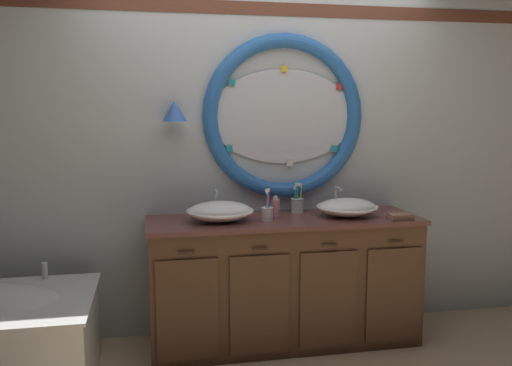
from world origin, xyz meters
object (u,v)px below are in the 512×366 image
toothbrush_holder_left (267,213)px  toothbrush_holder_right (297,204)px  sink_basin_right (347,207)px  folded_hand_towel (400,217)px  soap_dispenser (276,208)px  sink_basin_left (220,211)px

toothbrush_holder_left → toothbrush_holder_right: toothbrush_holder_right is taller
sink_basin_right → toothbrush_holder_left: toothbrush_holder_left is taller
sink_basin_right → folded_hand_towel: bearing=-27.1°
toothbrush_holder_right → soap_dispenser: 0.26m
soap_dispenser → toothbrush_holder_left: bearing=-133.5°
sink_basin_left → toothbrush_holder_right: 0.62m
sink_basin_left → soap_dispenser: size_ratio=2.86×
folded_hand_towel → soap_dispenser: bearing=166.3°
folded_hand_towel → sink_basin_right: bearing=152.9°
soap_dispenser → folded_hand_towel: size_ratio=1.00×
toothbrush_holder_left → folded_hand_towel: toothbrush_holder_left is taller
sink_basin_right → soap_dispenser: (-0.50, 0.04, 0.01)m
soap_dispenser → sink_basin_left: bearing=-174.3°
toothbrush_holder_right → folded_hand_towel: toothbrush_holder_right is taller
toothbrush_holder_right → sink_basin_left: bearing=-160.9°
sink_basin_left → toothbrush_holder_left: 0.31m
toothbrush_holder_left → toothbrush_holder_right: (0.28, 0.25, 0.00)m
sink_basin_left → toothbrush_holder_right: size_ratio=2.05×
sink_basin_left → folded_hand_towel: size_ratio=2.87×
toothbrush_holder_right → toothbrush_holder_left: bearing=-138.4°
sink_basin_left → soap_dispenser: 0.39m
sink_basin_left → soap_dispenser: (0.39, 0.04, 0.00)m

